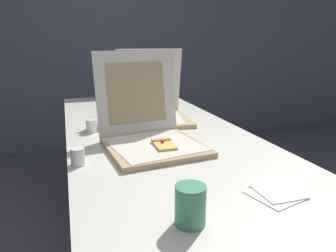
{
  "coord_description": "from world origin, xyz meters",
  "views": [
    {
      "loc": [
        -0.42,
        -0.91,
        1.18
      ],
      "look_at": [
        0.02,
        0.43,
        0.79
      ],
      "focal_mm": 33.45,
      "sensor_mm": 36.0,
      "label": 1
    }
  ],
  "objects_px": {
    "cup_white_mid": "(92,126)",
    "cup_printed_front": "(190,205)",
    "pizza_box_front": "(150,134)",
    "pizza_box_middle": "(153,110)",
    "napkin_pile": "(277,193)",
    "table": "(155,138)",
    "cup_white_near_left": "(78,157)"
  },
  "relations": [
    {
      "from": "table",
      "to": "cup_white_mid",
      "type": "distance_m",
      "value": 0.33
    },
    {
      "from": "cup_white_mid",
      "to": "cup_white_near_left",
      "type": "relative_size",
      "value": 1.0
    },
    {
      "from": "table",
      "to": "pizza_box_front",
      "type": "height_order",
      "value": "pizza_box_front"
    },
    {
      "from": "pizza_box_front",
      "to": "cup_printed_front",
      "type": "height_order",
      "value": "pizza_box_front"
    },
    {
      "from": "cup_white_mid",
      "to": "napkin_pile",
      "type": "xyz_separation_m",
      "value": [
        0.47,
        -0.85,
        -0.03
      ]
    },
    {
      "from": "pizza_box_front",
      "to": "cup_white_near_left",
      "type": "distance_m",
      "value": 0.34
    },
    {
      "from": "cup_white_mid",
      "to": "cup_printed_front",
      "type": "height_order",
      "value": "cup_printed_front"
    },
    {
      "from": "napkin_pile",
      "to": "pizza_box_middle",
      "type": "bearing_deg",
      "value": 96.33
    },
    {
      "from": "pizza_box_middle",
      "to": "cup_white_near_left",
      "type": "relative_size",
      "value": 6.48
    },
    {
      "from": "cup_printed_front",
      "to": "napkin_pile",
      "type": "relative_size",
      "value": 0.63
    },
    {
      "from": "pizza_box_front",
      "to": "cup_white_near_left",
      "type": "xyz_separation_m",
      "value": [
        -0.31,
        -0.12,
        -0.02
      ]
    },
    {
      "from": "pizza_box_middle",
      "to": "cup_printed_front",
      "type": "relative_size",
      "value": 4.05
    },
    {
      "from": "table",
      "to": "pizza_box_middle",
      "type": "height_order",
      "value": "pizza_box_middle"
    },
    {
      "from": "pizza_box_middle",
      "to": "cup_white_near_left",
      "type": "height_order",
      "value": "pizza_box_middle"
    },
    {
      "from": "pizza_box_middle",
      "to": "napkin_pile",
      "type": "bearing_deg",
      "value": -78.87
    },
    {
      "from": "napkin_pile",
      "to": "cup_printed_front",
      "type": "bearing_deg",
      "value": -168.32
    },
    {
      "from": "table",
      "to": "cup_white_near_left",
      "type": "relative_size",
      "value": 33.2
    },
    {
      "from": "pizza_box_front",
      "to": "cup_printed_front",
      "type": "xyz_separation_m",
      "value": [
        -0.06,
        -0.61,
        -0.01
      ]
    },
    {
      "from": "pizza_box_front",
      "to": "napkin_pile",
      "type": "xyz_separation_m",
      "value": [
        0.24,
        -0.55,
        -0.05
      ]
    },
    {
      "from": "cup_white_near_left",
      "to": "cup_printed_front",
      "type": "xyz_separation_m",
      "value": [
        0.25,
        -0.49,
        0.02
      ]
    },
    {
      "from": "pizza_box_middle",
      "to": "cup_printed_front",
      "type": "bearing_deg",
      "value": -95.74
    },
    {
      "from": "napkin_pile",
      "to": "cup_white_mid",
      "type": "bearing_deg",
      "value": 118.88
    },
    {
      "from": "cup_white_mid",
      "to": "cup_printed_front",
      "type": "distance_m",
      "value": 0.93
    },
    {
      "from": "table",
      "to": "cup_white_near_left",
      "type": "height_order",
      "value": "cup_white_near_left"
    },
    {
      "from": "pizza_box_front",
      "to": "napkin_pile",
      "type": "bearing_deg",
      "value": -71.55
    },
    {
      "from": "pizza_box_middle",
      "to": "napkin_pile",
      "type": "relative_size",
      "value": 2.54
    },
    {
      "from": "table",
      "to": "pizza_box_front",
      "type": "relative_size",
      "value": 4.35
    },
    {
      "from": "pizza_box_middle",
      "to": "cup_white_near_left",
      "type": "bearing_deg",
      "value": -123.47
    },
    {
      "from": "table",
      "to": "pizza_box_front",
      "type": "bearing_deg",
      "value": -109.71
    },
    {
      "from": "table",
      "to": "pizza_box_middle",
      "type": "relative_size",
      "value": 5.13
    },
    {
      "from": "cup_white_mid",
      "to": "table",
      "type": "bearing_deg",
      "value": -9.9
    },
    {
      "from": "pizza_box_front",
      "to": "cup_white_mid",
      "type": "xyz_separation_m",
      "value": [
        -0.23,
        0.3,
        -0.02
      ]
    }
  ]
}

